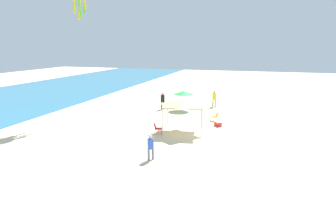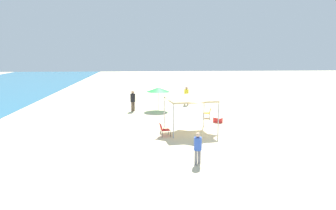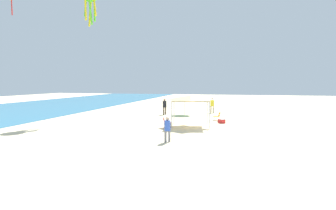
{
  "view_description": "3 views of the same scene",
  "coord_description": "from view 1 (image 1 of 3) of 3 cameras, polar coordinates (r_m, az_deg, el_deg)",
  "views": [
    {
      "loc": [
        -20.05,
        -1.45,
        6.77
      ],
      "look_at": [
        0.85,
        5.05,
        2.18
      ],
      "focal_mm": 30.14,
      "sensor_mm": 36.0,
      "label": 1
    },
    {
      "loc": [
        -19.26,
        6.67,
        5.47
      ],
      "look_at": [
        0.18,
        5.4,
        2.0
      ],
      "focal_mm": 33.42,
      "sensor_mm": 36.0,
      "label": 2
    },
    {
      "loc": [
        -20.54,
        0.44,
        3.68
      ],
      "look_at": [
        0.74,
        5.71,
        1.8
      ],
      "focal_mm": 28.1,
      "sensor_mm": 36.0,
      "label": 3
    }
  ],
  "objects": [
    {
      "name": "cooler_box",
      "position": [
        24.67,
        10.06,
        -3.78
      ],
      "size": [
        0.74,
        0.72,
        0.4
      ],
      "color": "red",
      "rests_on": "ground"
    },
    {
      "name": "folding_chair_facing_ocean",
      "position": [
        26.2,
        9.53,
        -2.22
      ],
      "size": [
        0.63,
        0.71,
        0.82
      ],
      "rotation": [
        0.0,
        0.0,
        2.95
      ],
      "color": "black",
      "rests_on": "ground"
    },
    {
      "name": "beach_umbrella",
      "position": [
        30.0,
        3.2,
        2.48
      ],
      "size": [
        2.13,
        2.12,
        2.13
      ],
      "color": "silver",
      "rests_on": "ground"
    },
    {
      "name": "person_near_umbrella",
      "position": [
        32.19,
        9.34,
        1.51
      ],
      "size": [
        0.43,
        0.46,
        1.83
      ],
      "rotation": [
        0.0,
        0.0,
        4.29
      ],
      "color": "#C6B28C",
      "rests_on": "ground"
    },
    {
      "name": "canopy_tent",
      "position": [
        22.28,
        3.13,
        0.43
      ],
      "size": [
        3.29,
        3.43,
        2.61
      ],
      "rotation": [
        0.0,
        0.0,
        0.16
      ],
      "color": "#B7B7BC",
      "rests_on": "ground"
    },
    {
      "name": "person_beachcomber",
      "position": [
        17.12,
        -3.54,
        -8.13
      ],
      "size": [
        0.38,
        0.38,
        1.58
      ],
      "rotation": [
        0.0,
        0.0,
        5.53
      ],
      "color": "slate",
      "rests_on": "ground"
    },
    {
      "name": "person_kite_handler",
      "position": [
        30.54,
        -1.09,
        1.13
      ],
      "size": [
        0.46,
        0.44,
        1.85
      ],
      "rotation": [
        0.0,
        0.0,
        2.68
      ],
      "color": "brown",
      "rests_on": "ground"
    },
    {
      "name": "ground",
      "position": [
        21.23,
        12.53,
        -7.18
      ],
      "size": [
        120.0,
        120.0,
        0.1
      ],
      "primitive_type": "cube",
      "color": "beige"
    },
    {
      "name": "folding_chair_left_of_tent",
      "position": [
        22.24,
        -2.2,
        -4.61
      ],
      "size": [
        0.64,
        0.72,
        0.82
      ],
      "rotation": [
        0.0,
        0.0,
        0.2
      ],
      "color": "black",
      "rests_on": "ground"
    }
  ]
}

